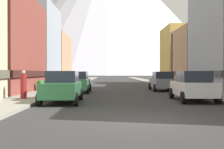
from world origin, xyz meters
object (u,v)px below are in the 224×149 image
car_left_0 (62,87)px  car_right_0 (193,86)px  car_left_1 (78,82)px  car_right_1 (162,81)px  potted_plant_0 (40,85)px  pedestrian_1 (24,85)px  streetlamp_right (172,50)px  potted_plant_1 (45,85)px

car_left_0 → car_right_0: size_ratio=1.00×
car_left_1 → car_right_1: 7.94m
car_right_1 → potted_plant_0: car_right_1 is taller
pedestrian_1 → car_right_1: bearing=42.8°
car_left_1 → streetlamp_right: 10.98m
car_right_1 → car_left_0: bearing=-126.7°
potted_plant_1 → car_right_1: bearing=2.2°
streetlamp_right → car_right_1: bearing=-118.0°
car_right_0 → potted_plant_0: size_ratio=4.86×
car_right_1 → potted_plant_1: size_ratio=5.51×
car_left_0 → car_left_1: (0.00, 7.89, 0.00)m
pedestrian_1 → car_left_1: bearing=70.7°
streetlamp_right → potted_plant_1: bearing=-164.9°
car_left_1 → car_right_0: size_ratio=0.99×
potted_plant_0 → potted_plant_1: 1.69m
car_left_1 → potted_plant_1: bearing=149.5°
car_right_0 → pedestrian_1: pedestrian_1 is taller
streetlamp_right → pedestrian_1: bearing=-133.5°
pedestrian_1 → streetlamp_right: size_ratio=0.29×
car_right_0 → streetlamp_right: streetlamp_right is taller
car_right_0 → potted_plant_1: size_ratio=5.55×
car_left_0 → car_left_1: 7.89m
potted_plant_1 → pedestrian_1: pedestrian_1 is taller
car_left_0 → car_right_1: 12.72m
potted_plant_0 → streetlamp_right: size_ratio=0.16×
potted_plant_0 → streetlamp_right: 13.75m
car_left_0 → streetlamp_right: 16.29m
car_right_1 → car_right_0: bearing=-90.0°
potted_plant_0 → streetlamp_right: bearing=22.1°
streetlamp_right → car_right_0: bearing=-97.1°
potted_plant_1 → streetlamp_right: bearing=15.1°
car_right_0 → car_left_0: bearing=-174.5°
pedestrian_1 → streetlamp_right: streetlamp_right is taller
car_left_0 → pedestrian_1: 2.60m
car_right_1 → streetlamp_right: 4.52m
car_right_0 → car_right_1: same height
car_left_1 → streetlamp_right: size_ratio=0.75×
car_left_1 → car_right_1: same height
car_left_0 → potted_plant_1: size_ratio=5.53×
car_right_1 → potted_plant_1: car_right_1 is taller
potted_plant_1 → pedestrian_1: size_ratio=0.48×
potted_plant_1 → car_right_0: bearing=-40.0°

